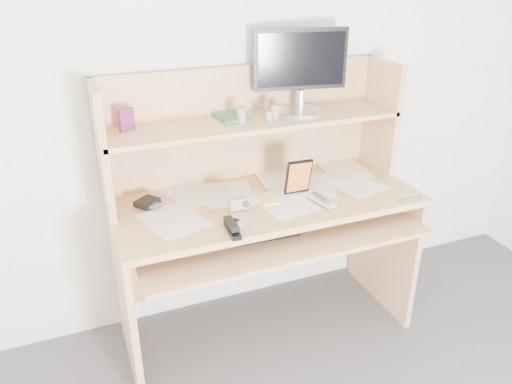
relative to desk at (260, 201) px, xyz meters
name	(u,v)px	position (x,y,z in m)	size (l,w,h in m)	color
back_wall	(241,75)	(0.00, 0.24, 0.56)	(3.60, 0.04, 2.50)	white
desk	(260,201)	(0.00, 0.00, 0.00)	(1.40, 0.70, 1.30)	tan
paper_clutter	(267,197)	(0.00, -0.08, 0.06)	(1.32, 0.54, 0.01)	silver
keyboard	(245,232)	(-0.16, -0.20, -0.03)	(0.47, 0.19, 0.03)	black
tv_remote	(320,200)	(0.20, -0.21, 0.07)	(0.05, 0.17, 0.02)	#ACABA6
flip_phone	(234,220)	(-0.22, -0.26, 0.07)	(0.04, 0.07, 0.02)	#B4B4B6
stapler	(232,227)	(-0.25, -0.32, 0.08)	(0.04, 0.14, 0.04)	black
wallet	(147,202)	(-0.53, 0.04, 0.07)	(0.10, 0.08, 0.02)	black
sticky_note_pad	(270,201)	(-0.01, -0.13, 0.06)	(0.07, 0.07, 0.01)	#F0FF43
digital_camera	(239,203)	(-0.16, -0.15, 0.09)	(0.09, 0.03, 0.05)	#A9A9AB
game_case	(298,177)	(0.15, -0.10, 0.15)	(0.12, 0.01, 0.17)	black
blue_pen	(410,198)	(0.60, -0.34, 0.07)	(0.01, 0.01, 0.13)	#183FB9
card_box	(126,120)	(-0.57, 0.12, 0.43)	(0.07, 0.02, 0.10)	#A81630
shelf_book	(231,117)	(-0.10, 0.12, 0.40)	(0.13, 0.17, 0.02)	#2F7644
chip_stack_a	(279,110)	(0.13, 0.09, 0.41)	(0.04, 0.04, 0.05)	black
chip_stack_b	(242,115)	(-0.07, 0.05, 0.42)	(0.04, 0.04, 0.07)	white
chip_stack_c	(269,116)	(0.05, 0.03, 0.41)	(0.04, 0.04, 0.04)	black
chip_stack_d	(275,112)	(0.09, 0.04, 0.42)	(0.04, 0.04, 0.07)	white
monitor	(300,68)	(0.25, 0.11, 0.59)	(0.44, 0.22, 0.38)	silver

